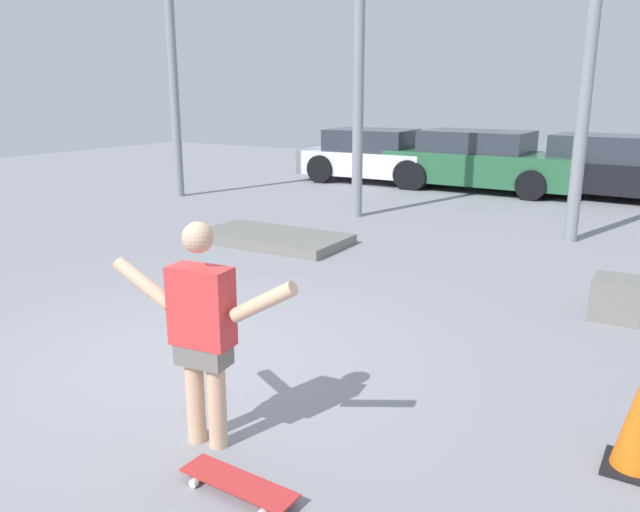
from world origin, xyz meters
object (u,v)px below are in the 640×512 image
parked_car_green (481,161)px  parked_car_black (617,169)px  skateboarder (202,327)px  parked_car_white (375,156)px  manual_pad (273,238)px  traffic_cone (640,420)px  skateboard (238,483)px

parked_car_green → parked_car_black: bearing=6.2°
skateboarder → parked_car_white: (-4.76, 11.98, -0.18)m
manual_pad → parked_car_white: 7.25m
manual_pad → parked_car_white: parked_car_white is taller
manual_pad → parked_car_black: 8.46m
traffic_cone → parked_car_black: bearing=97.6°
skateboard → parked_car_white: size_ratio=0.20×
skateboard → manual_pad: bearing=125.4°
parked_car_black → parked_car_green: bearing=-170.9°
manual_pad → parked_car_black: bearing=61.3°
manual_pad → parked_car_black: (4.05, 7.40, 0.59)m
parked_car_white → parked_car_black: parked_car_black is taller
skateboard → traffic_cone: bearing=38.4°
parked_car_green → traffic_cone: (4.47, -10.89, -0.34)m
parked_car_green → traffic_cone: bearing=-67.1°
skateboard → parked_car_white: parked_car_white is taller
parked_car_white → traffic_cone: (7.27, -10.80, -0.31)m
parked_car_white → manual_pad: bearing=-78.8°
parked_car_green → skateboarder: bearing=-80.2°
parked_car_white → traffic_cone: bearing=-58.7°
parked_car_green → manual_pad: bearing=-98.0°
skateboarder → traffic_cone: 2.82m
parked_car_white → skateboard: bearing=-69.4°
parked_car_green → parked_car_black: (2.97, 0.29, -0.02)m
parked_car_black → manual_pad: bearing=-115.1°
skateboarder → parked_car_black: size_ratio=0.34×
parked_car_green → parked_car_white: bearing=-177.6°
skateboard → parked_car_black: bearing=89.2°
parked_car_white → parked_car_black: size_ratio=0.87×
skateboard → manual_pad: size_ratio=0.33×
skateboarder → parked_car_white: bearing=104.9°
parked_car_green → parked_car_black: parked_car_green is taller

